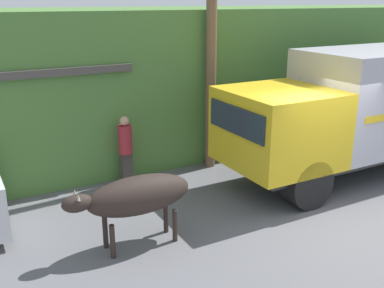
{
  "coord_description": "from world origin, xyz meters",
  "views": [
    {
      "loc": [
        -6.51,
        -5.85,
        4.12
      ],
      "look_at": [
        -2.74,
        1.05,
        1.58
      ],
      "focal_mm": 42.0,
      "sensor_mm": 36.0,
      "label": 1
    }
  ],
  "objects_px": {
    "brown_cow": "(137,196)",
    "utility_pole": "(212,22)",
    "cargo_truck": "(370,106)",
    "pedestrian_on_hill": "(125,147)"
  },
  "relations": [
    {
      "from": "brown_cow",
      "to": "utility_pole",
      "type": "distance_m",
      "value": 4.97
    },
    {
      "from": "cargo_truck",
      "to": "utility_pole",
      "type": "distance_m",
      "value": 4.29
    },
    {
      "from": "brown_cow",
      "to": "pedestrian_on_hill",
      "type": "distance_m",
      "value": 2.8
    },
    {
      "from": "brown_cow",
      "to": "pedestrian_on_hill",
      "type": "xyz_separation_m",
      "value": [
        0.81,
        2.68,
        -0.03
      ]
    },
    {
      "from": "pedestrian_on_hill",
      "to": "utility_pole",
      "type": "relative_size",
      "value": 0.23
    },
    {
      "from": "brown_cow",
      "to": "utility_pole",
      "type": "height_order",
      "value": "utility_pole"
    },
    {
      "from": "cargo_truck",
      "to": "brown_cow",
      "type": "distance_m",
      "value": 6.36
    },
    {
      "from": "brown_cow",
      "to": "pedestrian_on_hill",
      "type": "relative_size",
      "value": 1.37
    },
    {
      "from": "pedestrian_on_hill",
      "to": "utility_pole",
      "type": "bearing_deg",
      "value": 175.59
    },
    {
      "from": "pedestrian_on_hill",
      "to": "brown_cow",
      "type": "bearing_deg",
      "value": 65.99
    }
  ]
}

